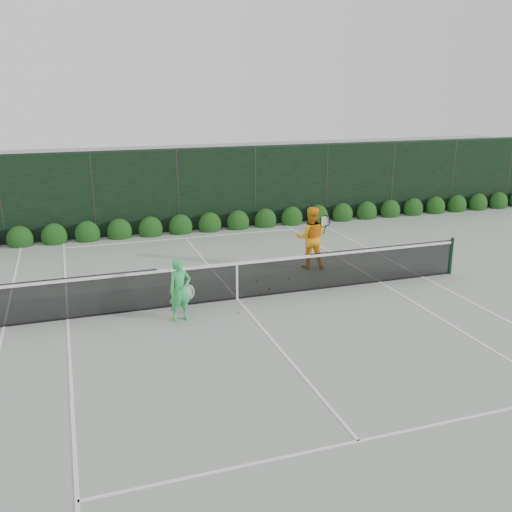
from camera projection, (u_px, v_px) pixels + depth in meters
name	position (u px, v px, depth m)	size (l,w,h in m)	color
ground	(237.00, 299.00, 14.49)	(80.00, 80.00, 0.00)	gray
tennis_net	(236.00, 279.00, 14.33)	(12.90, 0.10, 1.07)	#113321
player_woman	(180.00, 290.00, 12.98)	(0.65, 0.46, 1.47)	#34B45F
player_man	(311.00, 238.00, 16.75)	(1.08, 0.96, 1.84)	#FF9F15
court_lines	(237.00, 299.00, 14.49)	(11.03, 23.83, 0.01)	white
windscreen_fence	(275.00, 275.00, 11.60)	(32.00, 21.07, 3.06)	black
hedge_row	(181.00, 227.00, 20.91)	(31.66, 0.65, 0.94)	#0F360E
tennis_balls	(238.00, 297.00, 14.52)	(3.66, 2.09, 0.07)	#B4D32F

